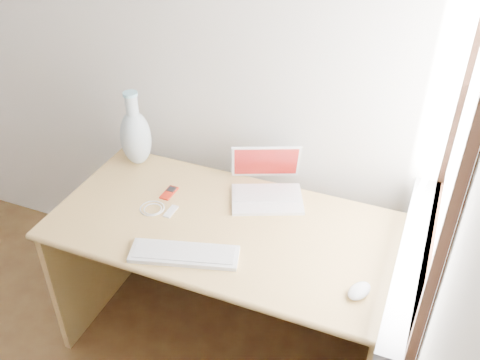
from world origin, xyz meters
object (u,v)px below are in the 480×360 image
at_px(laptop, 271,186).
at_px(external_keyboard, 184,254).
at_px(desk, 231,249).
at_px(vase, 136,136).

xyz_separation_m(laptop, external_keyboard, (-0.17, -0.47, -0.04)).
distance_m(laptop, external_keyboard, 0.50).
bearing_deg(desk, vase, 161.91).
bearing_deg(vase, external_keyboard, -44.95).
height_order(desk, external_keyboard, external_keyboard).
height_order(external_keyboard, vase, vase).
bearing_deg(desk, external_keyboard, -100.55).
xyz_separation_m(desk, laptop, (0.11, 0.17, 0.25)).
bearing_deg(external_keyboard, vase, 119.18).
relative_size(desk, external_keyboard, 3.26).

